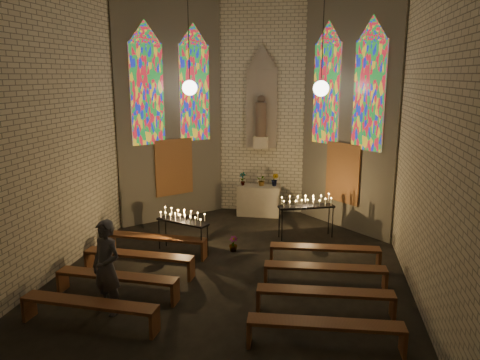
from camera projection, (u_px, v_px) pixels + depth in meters
name	position (u px, v px, depth m)	size (l,w,h in m)	color
floor	(226.00, 286.00, 10.37)	(12.00, 12.00, 0.00)	black
room	(250.00, 107.00, 12.79)	(8.22, 12.43, 7.00)	beige
altar	(259.00, 201.00, 15.49)	(1.40, 0.60, 1.00)	beige
flower_vase_left	(243.00, 179.00, 15.43)	(0.23, 0.16, 0.44)	#4C723F
flower_vase_center	(262.00, 180.00, 15.37)	(0.32, 0.28, 0.36)	#4C723F
flower_vase_right	(275.00, 179.00, 15.34)	(0.24, 0.19, 0.44)	#4C723F
aisle_flower_pot	(233.00, 244.00, 12.36)	(0.23, 0.23, 0.41)	#4C723F
votive_stand_left	(182.00, 219.00, 12.13)	(1.50, 0.85, 1.08)	black
votive_stand_right	(306.00, 204.00, 13.24)	(1.63, 0.92, 1.17)	black
pew_left_0	(156.00, 240.00, 12.08)	(2.66, 0.52, 0.51)	#552F18
pew_right_0	(325.00, 250.00, 11.36)	(2.66, 0.52, 0.51)	#552F18
pew_left_1	(139.00, 257.00, 10.92)	(2.66, 0.52, 0.51)	#552F18
pew_right_1	(325.00, 270.00, 10.20)	(2.66, 0.52, 0.51)	#552F18
pew_left_2	(117.00, 279.00, 9.77)	(2.66, 0.52, 0.51)	#552F18
pew_right_2	(325.00, 295.00, 9.05)	(2.66, 0.52, 0.51)	#552F18
pew_left_3	(89.00, 306.00, 8.62)	(2.66, 0.52, 0.51)	#552F18
pew_right_3	(325.00, 327.00, 7.90)	(2.66, 0.52, 0.51)	#552F18
visitor	(107.00, 267.00, 9.03)	(0.69, 0.45, 1.88)	#44454D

